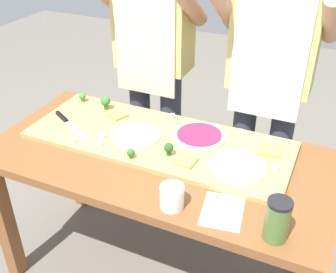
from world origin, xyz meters
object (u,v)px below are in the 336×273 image
object	(u,v)px
pizza_whole_white_garlic	(238,167)
cook_right	(271,69)
pizza_slice_center	(186,161)
cook_left	(153,50)
pizza_whole_cheese_artichoke	(136,135)
broccoli_floret_front_left	(82,96)
pizza_slice_far_left	(118,115)
broccoli_floret_center_right	(169,148)
cheese_crumble_a	(73,141)
recipe_note	(222,211)
prep_table	(159,175)
cheese_crumble_f	(103,136)
broccoli_floret_back_mid	(131,153)
flour_cup	(172,198)
sauce_jar	(277,220)
pizza_slice_far_right	(270,150)
broccoli_floret_front_mid	(105,102)
cheese_crumble_b	(276,169)
cheese_crumble_c	(241,131)
chefs_knife	(67,122)
pizza_whole_beet_magenta	(199,135)
cheese_crumble_e	(100,143)
cheese_crumble_d	(172,116)

from	to	relation	value
pizza_whole_white_garlic	cook_right	bearing A→B (deg)	91.51
pizza_slice_center	cook_left	bearing A→B (deg)	126.33
pizza_whole_cheese_artichoke	broccoli_floret_front_left	distance (m)	0.47
pizza_slice_far_left	broccoli_floret_center_right	bearing A→B (deg)	-29.09
cook_left	cook_right	size ratio (longest dim) A/B	1.00
pizza_whole_white_garlic	cheese_crumble_a	bearing A→B (deg)	-170.64
cheese_crumble_a	recipe_note	world-z (taller)	cheese_crumble_a
prep_table	cheese_crumble_f	world-z (taller)	cheese_crumble_f
recipe_note	cheese_crumble_f	bearing A→B (deg)	161.08
pizza_whole_white_garlic	broccoli_floret_back_mid	distance (m)	0.44
flour_cup	sauce_jar	xyz separation A→B (m)	(0.37, 0.00, 0.04)
pizza_slice_far_right	pizza_slice_far_left	xyz separation A→B (m)	(-0.75, -0.00, 0.00)
broccoli_floret_front_mid	cheese_crumble_b	world-z (taller)	broccoli_floret_front_mid
pizza_slice_far_left	flour_cup	size ratio (longest dim) A/B	0.87
cheese_crumble_c	chefs_knife	bearing A→B (deg)	-161.66
broccoli_floret_front_mid	flour_cup	size ratio (longest dim) A/B	0.80
broccoli_floret_front_left	flour_cup	bearing A→B (deg)	-35.42
pizza_whole_white_garlic	cook_left	world-z (taller)	cook_left
flour_cup	pizza_slice_far_right	bearing A→B (deg)	62.22
broccoli_floret_front_left	pizza_slice_far_left	bearing A→B (deg)	-14.10
pizza_whole_white_garlic	cheese_crumble_a	size ratio (longest dim) A/B	11.97
cheese_crumble_f	flour_cup	xyz separation A→B (m)	(0.46, -0.27, 0.01)
broccoli_floret_center_right	cheese_crumble_b	distance (m)	0.45
pizza_whole_beet_magenta	cheese_crumble_e	distance (m)	0.45
cheese_crumble_a	prep_table	bearing A→B (deg)	15.68
broccoli_floret_front_mid	cook_left	xyz separation A→B (m)	(0.11, 0.34, 0.17)
cheese_crumble_f	sauce_jar	bearing A→B (deg)	-17.91
prep_table	cheese_crumble_b	world-z (taller)	cheese_crumble_b
chefs_knife	cheese_crumble_a	xyz separation A→B (m)	(0.13, -0.14, 0.00)
pizza_slice_far_left	pizza_whole_white_garlic	bearing A→B (deg)	-14.98
broccoli_floret_back_mid	prep_table	bearing A→B (deg)	50.93
chefs_knife	broccoli_floret_center_right	bearing A→B (deg)	-4.82
chefs_knife	cook_left	distance (m)	0.61
pizza_whole_cheese_artichoke	cheese_crumble_b	bearing A→B (deg)	0.12
broccoli_floret_center_right	sauce_jar	xyz separation A→B (m)	(0.51, -0.27, 0.02)
pizza_whole_white_garlic	broccoli_floret_back_mid	size ratio (longest dim) A/B	5.57
pizza_slice_far_left	broccoli_floret_front_left	distance (m)	0.26
pizza_slice_far_left	recipe_note	world-z (taller)	pizza_slice_far_left
broccoli_floret_front_left	cheese_crumble_e	distance (m)	0.45
chefs_knife	flour_cup	xyz separation A→B (m)	(0.69, -0.32, 0.01)
broccoli_floret_front_mid	sauce_jar	world-z (taller)	sauce_jar
cook_right	broccoli_floret_front_mid	bearing A→B (deg)	-155.47
pizza_whole_white_garlic	pizza_whole_beet_magenta	bearing A→B (deg)	144.21
sauce_jar	pizza_whole_cheese_artichoke	bearing A→B (deg)	154.11
cheese_crumble_a	recipe_note	bearing A→B (deg)	-9.73
pizza_whole_cheese_artichoke	pizza_slice_far_left	world-z (taller)	pizza_whole_cheese_artichoke
pizza_slice_center	cheese_crumble_d	distance (m)	0.38
pizza_whole_white_garlic	pizza_slice_far_left	world-z (taller)	pizza_whole_white_garlic
prep_table	cheese_crumble_f	xyz separation A→B (m)	(-0.27, -0.01, 0.15)
pizza_slice_center	cook_left	size ratio (longest dim) A/B	0.05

